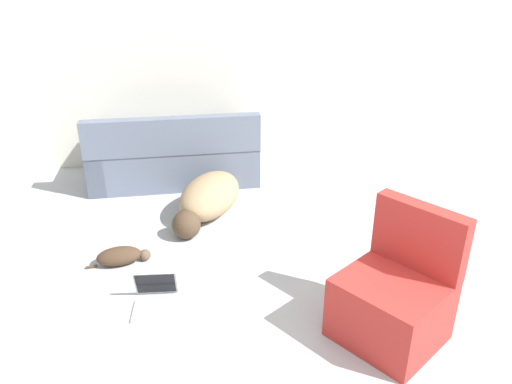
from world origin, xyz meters
TOP-DOWN VIEW (x-y plane):
  - wall_back at (0.00, 4.19)m, footprint 7.18×0.06m
  - couch at (-1.08, 3.54)m, footprint 1.91×0.89m
  - dog at (-0.78, 2.58)m, footprint 0.90×1.24m
  - cat at (-1.60, 1.82)m, footprint 0.55×0.24m
  - laptop_open at (-1.31, 1.21)m, footprint 0.36×0.38m
  - side_chair at (0.31, 0.58)m, footprint 0.89×0.89m

SIDE VIEW (x-z plane):
  - cat at x=-1.60m, z-range 0.00..0.15m
  - laptop_open at x=-1.31m, z-range -0.05..0.21m
  - dog at x=-0.78m, z-range -0.01..0.39m
  - couch at x=-1.08m, z-range -0.14..0.71m
  - side_chair at x=0.31m, z-range -0.16..0.77m
  - wall_back at x=0.00m, z-range 0.00..2.61m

